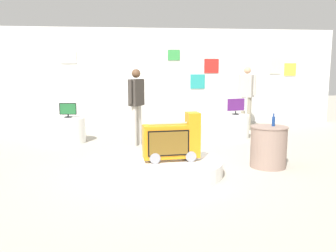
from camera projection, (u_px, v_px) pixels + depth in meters
The scene contains 12 objects.
ground_plane at pixel (160, 172), 6.45m from camera, with size 30.00×30.00×0.00m, color #A8A091.
back_wall_display at pixel (142, 77), 11.24m from camera, with size 12.24×0.13×2.96m.
main_display_pedestal at pixel (171, 168), 6.27m from camera, with size 1.75×1.75×0.25m, color white.
novelty_firetruck_tv at pixel (172, 141), 6.19m from camera, with size 0.97×0.39×0.82m.
display_pedestal_left_rear at pixel (69, 130), 8.87m from camera, with size 0.80×0.80×0.61m, color white.
tv_on_left_rear at pixel (68, 110), 8.79m from camera, with size 0.41×0.19×0.35m.
display_pedestal_center_rear at pixel (235, 126), 9.39m from camera, with size 0.69×0.69×0.61m, color white.
tv_on_center_rear at pixel (236, 105), 9.30m from camera, with size 0.53×0.18×0.42m.
side_table_round at pixel (269, 146), 6.71m from camera, with size 0.68×0.68×0.76m.
bottle_on_side_table at pixel (273, 121), 6.67m from camera, with size 0.06×0.06×0.23m.
shopper_browsing_near_truck at pixel (247, 93), 10.56m from camera, with size 0.40×0.44×1.81m.
shopper_browsing_rear at pixel (136, 101), 8.44m from camera, with size 0.39×0.47×1.77m.
Camera 1 is at (-0.66, -6.19, 1.86)m, focal length 39.18 mm.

